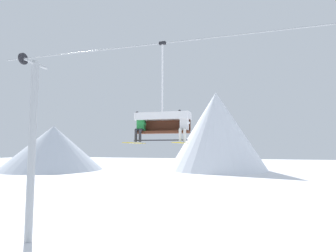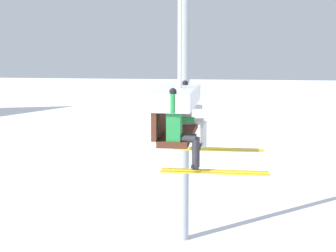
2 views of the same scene
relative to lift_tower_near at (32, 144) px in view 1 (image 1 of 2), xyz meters
name	(u,v)px [view 1 (image 1 of 2)]	position (x,y,z in m)	size (l,w,h in m)	color
mountain_peak_west	(53,148)	(-27.58, 35.22, -0.20)	(20.38, 20.38, 9.13)	silver
mountain_peak_central	(216,131)	(5.20, 44.50, 3.38)	(20.17, 20.17, 16.29)	white
lift_tower_near	(32,144)	(0.00, 0.00, 0.00)	(0.36, 1.88, 9.20)	#9EA3A8
lift_cable	(179,41)	(7.79, -0.78, 4.15)	(17.58, 0.05, 0.05)	#9EA3A8
chairlift_chair	(163,119)	(7.10, -0.71, 1.00)	(2.24, 0.74, 4.11)	#512819
skier_green	(140,127)	(6.19, -0.92, 0.69)	(0.48, 1.70, 1.34)	#23843D
skier_white	(184,126)	(8.00, -0.92, 0.69)	(0.48, 1.70, 1.34)	silver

